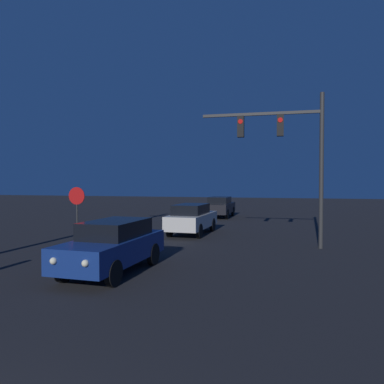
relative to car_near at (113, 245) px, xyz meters
name	(u,v)px	position (x,y,z in m)	size (l,w,h in m)	color
car_near	(113,245)	(0.00, 0.00, 0.00)	(1.87, 4.48, 1.57)	navy
car_mid	(192,218)	(0.34, 8.48, 0.00)	(1.87, 4.48, 1.57)	beige
car_far	(220,206)	(0.23, 17.73, 0.00)	(1.78, 4.45, 1.57)	black
traffic_signal_mast	(290,146)	(5.22, 5.76, 3.41)	(5.04, 0.30, 6.37)	#2D2D2D
stop_sign	(77,204)	(-3.82, 4.30, 0.93)	(0.76, 0.07, 2.50)	#2D2D2D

